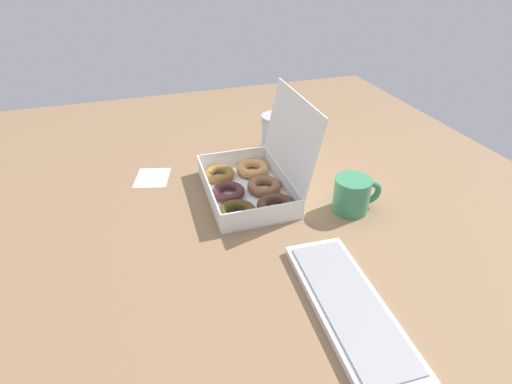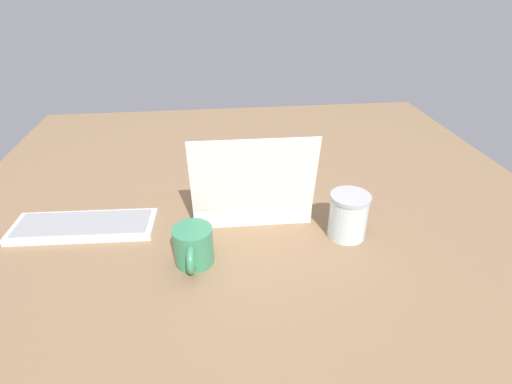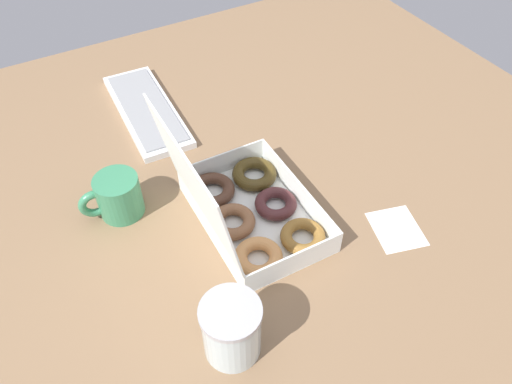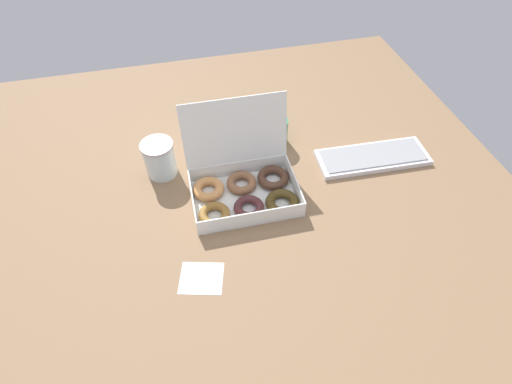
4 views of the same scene
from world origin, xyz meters
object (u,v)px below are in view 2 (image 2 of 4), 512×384
object	(u,v)px
donut_box	(249,198)
coffee_mug	(193,246)
keyboard	(84,226)
glass_jar	(348,216)

from	to	relation	value
donut_box	coffee_mug	size ratio (longest dim) A/B	2.61
keyboard	glass_jar	world-z (taller)	glass_jar
keyboard	coffee_mug	size ratio (longest dim) A/B	2.87
keyboard	donut_box	bearing A→B (deg)	-173.18
donut_box	keyboard	distance (cm)	46.08
coffee_mug	donut_box	bearing A→B (deg)	-124.16
keyboard	glass_jar	size ratio (longest dim) A/B	3.12
donut_box	coffee_mug	xyz separation A→B (cm)	(15.54, 22.90, 1.35)
coffee_mug	glass_jar	xyz separation A→B (cm)	(-39.93, -6.60, 1.33)
glass_jar	keyboard	bearing A→B (deg)	-8.79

